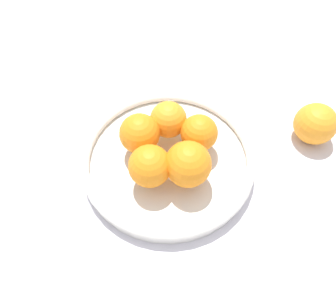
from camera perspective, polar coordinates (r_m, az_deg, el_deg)
name	(u,v)px	position (r m, az deg, el deg)	size (l,w,h in m)	color
ground_plane	(168,164)	(0.62, 0.00, -3.77)	(4.00, 4.00, 0.00)	silver
fruit_bowl	(168,159)	(0.60, 0.00, -2.93)	(0.32, 0.32, 0.03)	silver
orange_pile	(168,145)	(0.56, 0.08, -0.53)	(0.18, 0.17, 0.08)	orange
stray_orange	(315,124)	(0.68, 24.28, 2.91)	(0.08, 0.08, 0.08)	orange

